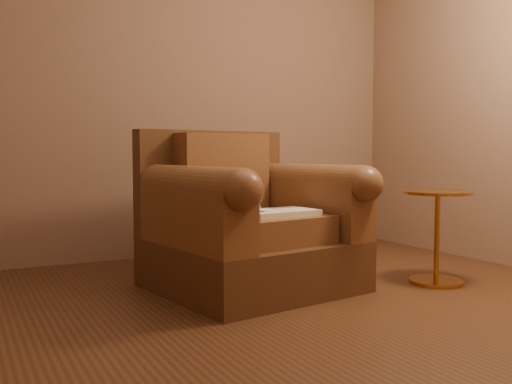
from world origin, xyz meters
name	(u,v)px	position (x,y,z in m)	size (l,w,h in m)	color
floor	(313,317)	(0.00, 0.00, 0.00)	(4.00, 4.00, 0.00)	#51301B
armchair	(247,226)	(0.00, 0.74, 0.38)	(1.23, 1.19, 0.98)	#53321B
teddy_bear	(243,195)	(0.02, 0.83, 0.57)	(0.19, 0.21, 0.26)	beige
guidebook	(279,213)	(0.07, 0.48, 0.49)	(0.47, 0.31, 0.04)	beige
side_table	(437,234)	(1.11, 0.26, 0.32)	(0.42, 0.42, 0.59)	#BF8234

